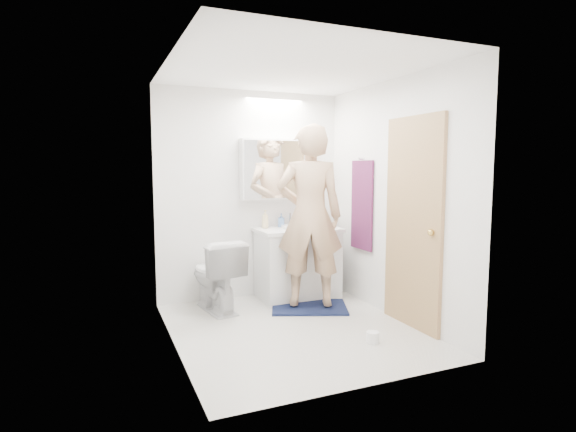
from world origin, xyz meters
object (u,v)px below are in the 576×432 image
soap_bottle_b (281,220)px  toilet_paper_roll (373,337)px  person (310,216)px  soap_bottle_a (265,219)px  vanity_cabinet (298,265)px  medicine_cabinet (277,169)px  toothbrush_cup (307,222)px  toilet (216,275)px

soap_bottle_b → toilet_paper_roll: 1.94m
person → soap_bottle_a: bearing=-42.1°
soap_bottle_a → toilet_paper_roll: (0.37, -1.70, -0.88)m
vanity_cabinet → soap_bottle_b: soap_bottle_b is taller
medicine_cabinet → toothbrush_cup: 0.74m
soap_bottle_a → toilet: bearing=-158.1°
soap_bottle_a → toothbrush_cup: 0.54m
medicine_cabinet → toilet: (-0.83, -0.33, -1.11)m
soap_bottle_a → medicine_cabinet: bearing=19.2°
soap_bottle_b → toilet_paper_roll: bearing=-84.9°
medicine_cabinet → person: 0.83m
soap_bottle_a → toilet_paper_roll: 1.95m
medicine_cabinet → person: size_ratio=0.46×
toilet → toothbrush_cup: bearing=-175.7°
soap_bottle_a → soap_bottle_b: (0.21, 0.03, -0.02)m
toilet → toothbrush_cup: (1.20, 0.28, 0.47)m
toilet → person: bearing=152.2°
soap_bottle_a → person: bearing=-64.2°
medicine_cabinet → toilet: 1.43m
medicine_cabinet → person: (0.11, -0.65, -0.49)m
soap_bottle_b → toothbrush_cup: soap_bottle_b is taller
person → soap_bottle_b: bearing=-61.2°
person → soap_bottle_a: (-0.29, 0.59, -0.08)m
soap_bottle_a → vanity_cabinet: bearing=-23.4°
vanity_cabinet → person: person is taller
vanity_cabinet → medicine_cabinet: bearing=129.6°
vanity_cabinet → toilet: vanity_cabinet is taller
soap_bottle_a → toothbrush_cup: size_ratio=2.36×
medicine_cabinet → soap_bottle_b: bearing=-35.9°
toothbrush_cup → toilet_paper_roll: toothbrush_cup is taller
person → toilet_paper_roll: person is taller
person → toilet_paper_roll: (0.08, -1.11, -0.96)m
medicine_cabinet → toilet_paper_roll: 2.29m
medicine_cabinet → toothbrush_cup: (0.36, -0.05, -0.64)m
toilet → medicine_cabinet: bearing=-167.3°
vanity_cabinet → toothbrush_cup: 0.53m
toilet → soap_bottle_b: soap_bottle_b is taller
toothbrush_cup → vanity_cabinet: bearing=-140.0°
vanity_cabinet → person: 0.76m
medicine_cabinet → soap_bottle_a: size_ratio=4.18×
medicine_cabinet → toothbrush_cup: medicine_cabinet is taller
soap_bottle_a → toothbrush_cup: soap_bottle_a is taller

